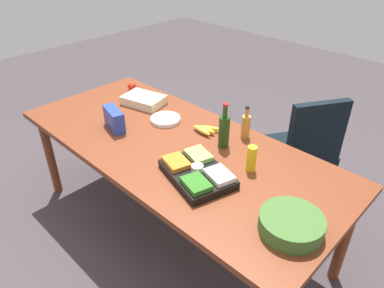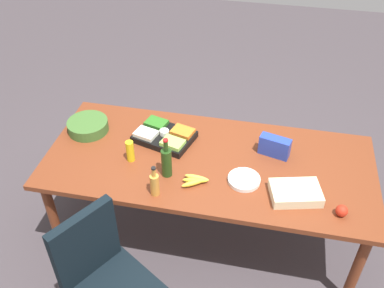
{
  "view_description": "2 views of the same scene",
  "coord_description": "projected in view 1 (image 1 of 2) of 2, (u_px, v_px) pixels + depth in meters",
  "views": [
    {
      "loc": [
        1.5,
        -1.37,
        2.05
      ],
      "look_at": [
        0.13,
        0.04,
        0.81
      ],
      "focal_mm": 33.52,
      "sensor_mm": 36.0,
      "label": 1
    },
    {
      "loc": [
        -0.35,
        2.29,
        2.84
      ],
      "look_at": [
        0.13,
        -0.06,
        0.85
      ],
      "focal_mm": 40.52,
      "sensor_mm": 36.0,
      "label": 2
    }
  ],
  "objects": [
    {
      "name": "mustard_bottle",
      "position": [
        252.0,
        159.0,
        2.1
      ],
      "size": [
        0.07,
        0.07,
        0.16
      ],
      "primitive_type": "cylinder",
      "rotation": [
        0.0,
        0.0,
        -0.28
      ],
      "color": "yellow",
      "rests_on": "conference_table"
    },
    {
      "name": "wine_bottle",
      "position": [
        224.0,
        130.0,
        2.31
      ],
      "size": [
        0.09,
        0.09,
        0.31
      ],
      "color": "#1F4015",
      "rests_on": "conference_table"
    },
    {
      "name": "salad_bowl",
      "position": [
        291.0,
        224.0,
        1.7
      ],
      "size": [
        0.34,
        0.34,
        0.09
      ],
      "primitive_type": "cylinder",
      "rotation": [
        0.0,
        0.0,
        -0.09
      ],
      "color": "#3D672B",
      "rests_on": "conference_table"
    },
    {
      "name": "ground_plane",
      "position": [
        177.0,
        227.0,
        2.81
      ],
      "size": [
        10.0,
        10.0,
        0.0
      ],
      "primitive_type": "plane",
      "color": "#423B3F"
    },
    {
      "name": "apple_red",
      "position": [
        132.0,
        86.0,
        3.11
      ],
      "size": [
        0.09,
        0.09,
        0.08
      ],
      "primitive_type": "sphere",
      "rotation": [
        0.0,
        0.0,
        -0.18
      ],
      "color": "red",
      "rests_on": "conference_table"
    },
    {
      "name": "dressing_bottle",
      "position": [
        246.0,
        126.0,
        2.42
      ],
      "size": [
        0.07,
        0.07,
        0.23
      ],
      "color": "#C98A37",
      "rests_on": "conference_table"
    },
    {
      "name": "office_chair",
      "position": [
        298.0,
        161.0,
        2.9
      ],
      "size": [
        0.66,
        0.66,
        0.99
      ],
      "color": "gray",
      "rests_on": "ground"
    },
    {
      "name": "chip_bag_blue",
      "position": [
        114.0,
        119.0,
        2.53
      ],
      "size": [
        0.23,
        0.13,
        0.15
      ],
      "primitive_type": "cube",
      "rotation": [
        0.0,
        0.0,
        -0.26
      ],
      "color": "#2740AD",
      "rests_on": "conference_table"
    },
    {
      "name": "conference_table",
      "position": [
        175.0,
        152.0,
        2.43
      ],
      "size": [
        2.35,
        1.03,
        0.78
      ],
      "color": "brown",
      "rests_on": "ground"
    },
    {
      "name": "veggie_tray",
      "position": [
        197.0,
        173.0,
        2.06
      ],
      "size": [
        0.49,
        0.4,
        0.09
      ],
      "color": "black",
      "rests_on": "conference_table"
    },
    {
      "name": "paper_plate_stack",
      "position": [
        165.0,
        119.0,
        2.65
      ],
      "size": [
        0.28,
        0.28,
        0.03
      ],
      "primitive_type": "cylinder",
      "rotation": [
        0.0,
        0.0,
        -0.31
      ],
      "color": "white",
      "rests_on": "conference_table"
    },
    {
      "name": "sheet_cake",
      "position": [
        144.0,
        100.0,
        2.88
      ],
      "size": [
        0.36,
        0.29,
        0.07
      ],
      "primitive_type": "cube",
      "rotation": [
        0.0,
        0.0,
        0.25
      ],
      "color": "beige",
      "rests_on": "conference_table"
    },
    {
      "name": "banana_bunch",
      "position": [
        205.0,
        129.0,
        2.5
      ],
      "size": [
        0.18,
        0.14,
        0.04
      ],
      "color": "gold",
      "rests_on": "conference_table"
    }
  ]
}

